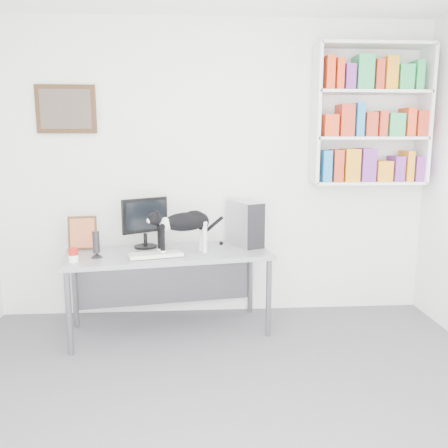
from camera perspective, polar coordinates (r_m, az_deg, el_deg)
The scene contains 11 objects.
room at distance 2.42m, azimuth 0.91°, elevation 2.99°, with size 4.01×4.01×2.70m.
bookshelf at distance 4.53m, azimuth 17.23°, elevation 12.39°, with size 1.03×0.28×1.24m, color silver.
wall_art at distance 4.50m, azimuth -18.48°, elevation 12.97°, with size 0.52×0.04×0.42m, color #472B16.
desk at distance 4.12m, azimuth -6.59°, elevation -8.13°, with size 1.69×0.66×0.71m, color gray.
monitor at distance 4.17m, azimuth -9.50°, elevation 0.18°, with size 0.42×0.20×0.45m, color black.
keyboard at distance 3.88m, azimuth -8.22°, elevation -3.69°, with size 0.43×0.16×0.03m, color silver.
pc_tower at distance 4.21m, azimuth 2.51°, elevation 0.10°, with size 0.18×0.40×0.40m, color #AFAFB4.
speaker at distance 3.93m, azimuth -15.13°, elevation -2.34°, with size 0.10×0.10×0.22m, color black.
leaning_print at distance 4.24m, azimuth -16.66°, elevation -0.96°, with size 0.24×0.10×0.30m, color #472B16.
soup_can at distance 3.85m, azimuth -17.69°, elevation -3.59°, with size 0.08×0.08×0.11m, color #A6160E.
cat at distance 3.90m, azimuth -4.81°, elevation -1.02°, with size 0.59×0.16×0.37m, color black, non-canonical shape.
Camera 1 is at (-0.20, -2.39, 1.67)m, focal length 38.00 mm.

